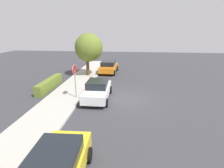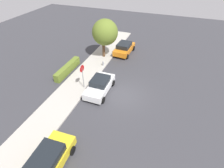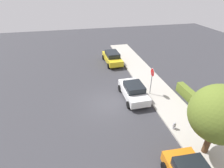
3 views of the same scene
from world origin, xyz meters
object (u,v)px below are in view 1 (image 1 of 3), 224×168
Objects in this scene: stop_sign at (75,76)px; parked_car_orange at (108,67)px; parked_car_white at (97,90)px; street_tree_near_corner at (89,48)px; fire_hydrant at (91,79)px.

stop_sign is 0.69× the size of parked_car_orange.
street_tree_near_corner reaches higher than parked_car_white.
stop_sign is 2.10m from parked_car_white.
stop_sign reaches higher than fire_hydrant.
stop_sign is at bearing 170.20° from parked_car_orange.
street_tree_near_corner is (-1.81, 2.05, 2.58)m from parked_car_orange.
street_tree_near_corner is 3.92m from fire_hydrant.
stop_sign is 0.56× the size of street_tree_near_corner.
street_tree_near_corner reaches higher than stop_sign.
parked_car_white is at bearing -85.76° from stop_sign.
fire_hydrant is at bearing 18.70° from parked_car_white.
stop_sign reaches higher than parked_car_white.
parked_car_white is at bearing -162.41° from street_tree_near_corner.
stop_sign is at bearing 177.94° from fire_hydrant.
street_tree_near_corner is (7.19, 0.50, 1.43)m from stop_sign.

